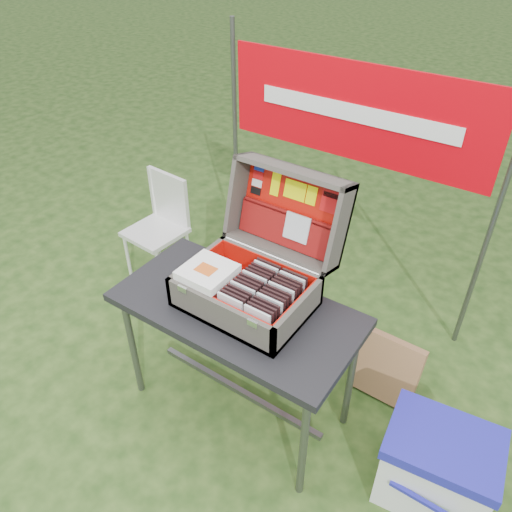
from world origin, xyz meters
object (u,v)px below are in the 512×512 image
Objects in this scene: table at (238,359)px; suitcase at (253,252)px; cooler at (436,467)px; cardboard_box at (386,368)px; chair at (155,233)px.

suitcase is (0.03, 0.10, 0.64)m from table.
cooler reaches higher than cardboard_box.
table reaches higher than cardboard_box.
cooler is 0.61× the size of chair.
chair is at bearing 152.29° from table.
chair reaches higher than cooler.
suitcase is at bearing 173.45° from cooler.
cardboard_box is (0.58, 0.44, -0.81)m from suitcase.
table is 1.28m from chair.
cardboard_box is at bearing 2.36° from chair.
cooler is at bearing -45.29° from cardboard_box.
chair is at bearing 160.59° from cooler.
suitcase is at bearing 72.83° from table.
cooler is (1.00, 0.01, -0.79)m from suitcase.
cooler is at bearing -8.67° from chair.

